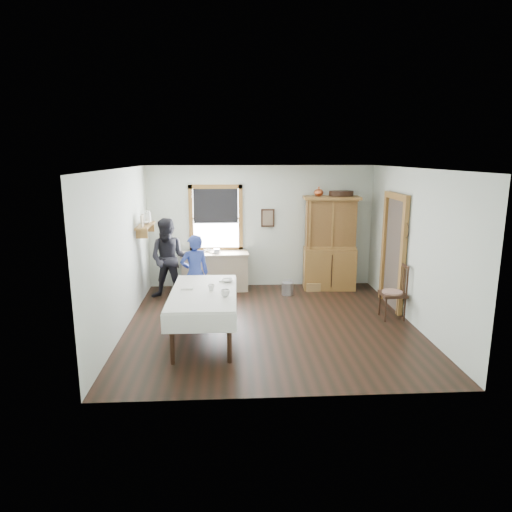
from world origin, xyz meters
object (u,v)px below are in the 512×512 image
dining_table (204,315)px  pail (287,288)px  figure_dark (169,262)px  china_hutch (330,243)px  work_counter (215,271)px  wicker_basket (313,286)px  woman_blue (195,277)px  spindle_chair (393,291)px

dining_table → pail: 2.86m
dining_table → figure_dark: 2.41m
china_hutch → dining_table: (-2.62, -2.75, -0.62)m
work_counter → figure_dark: 1.11m
china_hutch → work_counter: bearing=-175.8°
wicker_basket → woman_blue: (-2.47, -1.24, 0.60)m
wicker_basket → pail: bearing=-155.8°
figure_dark → pail: bearing=10.6°
work_counter → wicker_basket: work_counter is taller
dining_table → spindle_chair: spindle_chair is taller
dining_table → wicker_basket: dining_table is taller
figure_dark → woman_blue: bearing=-48.0°
work_counter → china_hutch: bearing=-3.6°
dining_table → china_hutch: bearing=46.4°
dining_table → pail: (1.64, 2.33, -0.27)m
pail → figure_dark: size_ratio=0.17×
dining_table → figure_dark: (-0.82, 2.23, 0.37)m
work_counter → dining_table: 2.76m
dining_table → woman_blue: size_ratio=1.47×
woman_blue → wicker_basket: bearing=-170.6°
work_counter → woman_blue: 1.47m
spindle_chair → figure_dark: (-4.18, 1.45, 0.27)m
spindle_chair → wicker_basket: bearing=121.7°
spindle_chair → pail: (-1.72, 1.54, -0.37)m
work_counter → dining_table: (-0.09, -2.76, -0.02)m
spindle_chair → wicker_basket: spindle_chair is taller
dining_table → pail: size_ratio=7.51×
dining_table → wicker_basket: size_ratio=6.53×
spindle_chair → woman_blue: woman_blue is taller
china_hutch → wicker_basket: 1.02m
china_hutch → pail: bearing=-152.3°
wicker_basket → dining_table: bearing=-130.7°
pail → woman_blue: bearing=-152.5°
dining_table → work_counter: bearing=88.2°
china_hutch → pail: (-0.98, -0.42, -0.89)m
wicker_basket → figure_dark: bearing=-173.2°
dining_table → spindle_chair: bearing=13.1°
work_counter → figure_dark: bearing=-153.3°
spindle_chair → figure_dark: figure_dark is taller
china_hutch → wicker_basket: (-0.39, -0.15, -0.94)m
spindle_chair → figure_dark: size_ratio=0.65×
work_counter → woman_blue: woman_blue is taller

